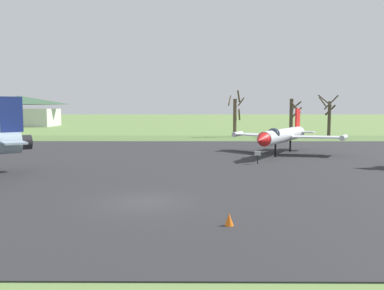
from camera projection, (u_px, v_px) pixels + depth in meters
ground_plane at (146, 203)px, 20.14m from camera, size 600.00×600.00×0.00m
asphalt_apron at (165, 164)px, 34.03m from camera, size 90.94×46.52×0.05m
grass_verge_strip at (179, 138)px, 63.16m from camera, size 150.94×12.00×0.06m
jet_fighter_front_left at (283, 135)px, 40.55m from camera, size 11.62×13.42×4.84m
info_placard_front_left at (258, 156)px, 33.76m from camera, size 0.53×0.23×1.18m
bare_tree_far_left at (235, 115)px, 65.84m from camera, size 2.78×2.49×7.91m
bare_tree_left_of_center at (292, 116)px, 65.35m from camera, size 2.30×3.23×6.47m
bare_tree_center at (329, 115)px, 68.61m from camera, size 3.76×3.75×7.28m
visitor_building at (20, 111)px, 106.43m from camera, size 20.10×14.00×8.31m
traffic_cone at (229, 220)px, 16.01m from camera, size 0.40×0.40×0.58m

